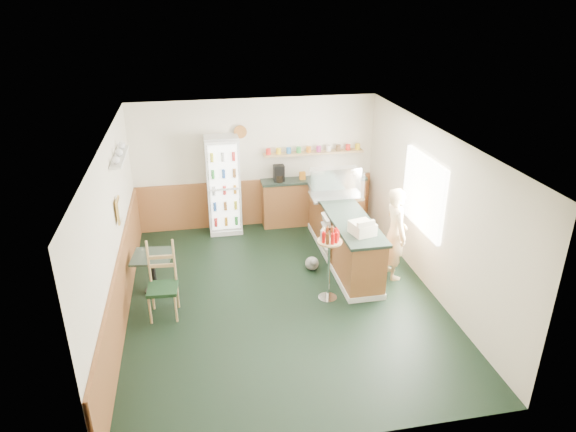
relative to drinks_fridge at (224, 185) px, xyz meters
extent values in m
plane|color=black|center=(0.70, -2.74, -1.01)|extent=(6.00, 6.00, 0.00)
cube|color=beige|center=(0.70, 0.27, 0.34)|extent=(5.00, 0.02, 2.70)
cube|color=beige|center=(-1.81, -2.74, 0.34)|extent=(0.02, 6.00, 2.70)
cube|color=beige|center=(3.21, -2.74, 0.34)|extent=(0.02, 6.00, 2.70)
cube|color=white|center=(0.70, -2.74, 1.70)|extent=(5.00, 6.00, 0.02)
cube|color=#995E31|center=(0.70, 0.23, -0.51)|extent=(4.98, 0.05, 1.00)
cube|color=#995E31|center=(-1.77, -2.74, -0.51)|extent=(0.05, 5.98, 1.00)
cube|color=white|center=(3.16, -2.44, 0.54)|extent=(0.06, 1.45, 1.25)
cube|color=tan|center=(-1.75, -2.24, 0.54)|extent=(0.03, 0.32, 0.38)
cube|color=silver|center=(-1.70, -1.74, 1.24)|extent=(0.18, 1.20, 0.03)
cylinder|color=#9D5E27|center=(0.40, 0.20, 1.04)|extent=(0.26, 0.04, 0.26)
cube|color=#995E31|center=(2.05, -1.67, -0.54)|extent=(0.60, 2.95, 0.95)
cube|color=silver|center=(2.05, -1.67, -0.96)|extent=(0.64, 2.97, 0.10)
cube|color=#26342B|center=(2.05, -1.67, -0.03)|extent=(0.68, 3.01, 0.05)
cube|color=#995E31|center=(1.90, 0.06, -0.54)|extent=(2.20, 0.38, 0.95)
cube|color=#26342B|center=(1.90, 0.06, -0.03)|extent=(2.24, 0.42, 0.05)
cube|color=tan|center=(1.90, 0.14, 0.54)|extent=(2.10, 0.22, 0.04)
cube|color=black|center=(1.15, 0.06, 0.17)|extent=(0.22, 0.18, 0.34)
cylinder|color=#B2664C|center=(0.95, 0.14, 0.62)|extent=(0.10, 0.10, 0.12)
cylinder|color=#B2664C|center=(1.16, 0.14, 0.62)|extent=(0.10, 0.10, 0.12)
cylinder|color=#B2664C|center=(1.37, 0.14, 0.62)|extent=(0.10, 0.10, 0.12)
cylinder|color=#B2664C|center=(1.59, 0.14, 0.62)|extent=(0.10, 0.10, 0.12)
cylinder|color=#B2664C|center=(1.80, 0.14, 0.62)|extent=(0.10, 0.10, 0.12)
cylinder|color=#B2664C|center=(2.01, 0.14, 0.62)|extent=(0.10, 0.10, 0.12)
cylinder|color=#B2664C|center=(2.22, 0.14, 0.62)|extent=(0.10, 0.10, 0.12)
cylinder|color=#B2664C|center=(2.43, 0.14, 0.62)|extent=(0.10, 0.10, 0.12)
cylinder|color=#B2664C|center=(2.64, 0.14, 0.62)|extent=(0.10, 0.10, 0.12)
cylinder|color=#B2664C|center=(2.85, 0.14, 0.62)|extent=(0.10, 0.10, 0.12)
cube|color=silver|center=(0.00, 0.04, 0.00)|extent=(0.67, 0.47, 2.03)
cube|color=white|center=(0.00, -0.19, 0.01)|extent=(0.56, 0.02, 1.79)
cube|color=silver|center=(0.00, -0.26, 0.01)|extent=(0.60, 0.02, 1.85)
cube|color=silver|center=(2.05, -1.08, 0.03)|extent=(0.98, 0.51, 0.07)
cube|color=silver|center=(2.05, -1.08, 0.31)|extent=(0.96, 0.49, 0.49)
cube|color=beige|center=(2.05, -2.68, 0.10)|extent=(0.43, 0.44, 0.20)
imported|color=tan|center=(2.75, -2.41, -0.19)|extent=(0.40, 0.55, 1.65)
cylinder|color=silver|center=(1.44, -2.92, -1.00)|extent=(0.31, 0.31, 0.02)
cylinder|color=silver|center=(1.44, -2.92, -0.48)|extent=(0.04, 0.04, 1.04)
cylinder|color=tan|center=(1.44, -2.92, 0.04)|extent=(0.40, 0.40, 0.03)
cylinder|color=red|center=(1.56, -2.95, 0.14)|extent=(0.06, 0.06, 0.18)
cylinder|color=red|center=(1.55, -2.87, 0.14)|extent=(0.06, 0.06, 0.18)
cylinder|color=red|center=(1.50, -2.82, 0.14)|extent=(0.06, 0.06, 0.18)
cylinder|color=red|center=(1.43, -2.80, 0.14)|extent=(0.06, 0.06, 0.18)
cylinder|color=red|center=(1.36, -2.83, 0.14)|extent=(0.06, 0.06, 0.18)
cylinder|color=red|center=(1.32, -2.89, 0.14)|extent=(0.06, 0.06, 0.18)
cylinder|color=red|center=(1.33, -2.97, 0.14)|extent=(0.06, 0.06, 0.18)
cylinder|color=red|center=(1.38, -3.02, 0.14)|extent=(0.06, 0.06, 0.18)
cylinder|color=red|center=(1.45, -3.04, 0.14)|extent=(0.06, 0.06, 0.18)
cylinder|color=red|center=(1.52, -3.01, 0.14)|extent=(0.06, 0.06, 0.18)
cube|color=black|center=(1.71, -1.77, -0.76)|extent=(0.05, 0.46, 0.03)
cube|color=silver|center=(1.69, -1.77, -0.69)|extent=(0.09, 0.42, 0.16)
cube|color=black|center=(1.71, -1.77, -0.58)|extent=(0.05, 0.46, 0.03)
cube|color=silver|center=(1.69, -1.77, -0.51)|extent=(0.09, 0.42, 0.16)
cube|color=black|center=(1.71, -1.77, -0.39)|extent=(0.05, 0.46, 0.03)
cube|color=silver|center=(1.69, -1.77, -0.32)|extent=(0.09, 0.42, 0.16)
cube|color=black|center=(1.71, -1.77, -0.20)|extent=(0.05, 0.46, 0.03)
cube|color=silver|center=(1.69, -1.77, -0.13)|extent=(0.09, 0.42, 0.16)
cylinder|color=black|center=(-1.35, -2.17, -0.99)|extent=(0.36, 0.36, 0.04)
cylinder|color=black|center=(-1.35, -2.17, -0.67)|extent=(0.07, 0.07, 0.62)
cube|color=#26342B|center=(-1.35, -2.17, -0.34)|extent=(0.69, 0.69, 0.04)
cube|color=black|center=(-1.17, -2.91, -0.53)|extent=(0.48, 0.48, 0.05)
cylinder|color=tan|center=(-1.36, -3.10, -0.78)|extent=(0.04, 0.04, 0.47)
cylinder|color=tan|center=(-0.98, -3.10, -0.78)|extent=(0.04, 0.04, 0.47)
cylinder|color=tan|center=(-1.36, -2.71, -0.78)|extent=(0.04, 0.04, 0.47)
cylinder|color=tan|center=(-0.98, -2.71, -0.78)|extent=(0.04, 0.04, 0.47)
cube|color=tan|center=(-1.17, -2.70, -0.17)|extent=(0.41, 0.07, 0.73)
sphere|color=gray|center=(1.40, -1.95, -0.89)|extent=(0.25, 0.25, 0.25)
sphere|color=gray|center=(1.40, -2.07, -0.79)|extent=(0.15, 0.15, 0.15)
camera|label=1|loc=(-0.55, -9.84, 3.66)|focal=32.00mm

